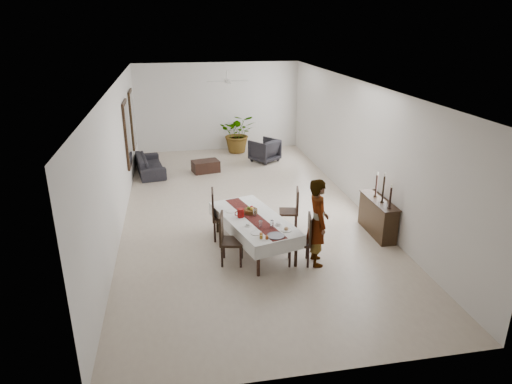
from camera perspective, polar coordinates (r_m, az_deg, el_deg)
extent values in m
cube|color=beige|center=(11.86, -1.52, -2.16)|extent=(6.00, 12.00, 0.00)
cube|color=white|center=(11.02, -1.68, 13.35)|extent=(6.00, 12.00, 0.02)
cube|color=silver|center=(17.15, -4.76, 10.54)|extent=(6.00, 0.02, 3.20)
cube|color=silver|center=(5.91, 7.61, -10.13)|extent=(6.00, 0.02, 3.20)
cube|color=silver|center=(11.29, -16.85, 4.35)|extent=(0.02, 12.00, 3.20)
cube|color=silver|center=(12.15, 12.60, 5.86)|extent=(0.02, 12.00, 3.20)
cube|color=black|center=(9.62, -0.30, -3.39)|extent=(1.51, 2.43, 0.05)
cylinder|color=black|center=(8.76, 0.30, -8.56)|extent=(0.08, 0.08, 0.66)
cylinder|color=black|center=(9.11, 5.01, -7.42)|extent=(0.08, 0.08, 0.66)
cylinder|color=black|center=(10.52, -4.87, -3.39)|extent=(0.08, 0.08, 0.66)
cylinder|color=black|center=(10.81, -0.78, -2.61)|extent=(0.08, 0.08, 0.66)
cube|color=white|center=(9.61, -0.30, -3.24)|extent=(1.72, 2.63, 0.01)
cube|color=white|center=(9.47, -3.31, -4.57)|extent=(0.66, 2.34, 0.28)
cube|color=white|center=(9.90, 2.58, -3.39)|extent=(0.66, 2.34, 0.28)
cube|color=silver|center=(8.70, 3.16, -6.96)|extent=(1.07, 0.30, 0.28)
cube|color=white|center=(10.68, -3.10, -1.53)|extent=(1.07, 0.30, 0.28)
cube|color=maroon|center=(9.61, -0.30, -3.19)|extent=(0.94, 2.35, 0.00)
cylinder|color=maroon|center=(9.60, -1.93, -2.63)|extent=(0.17, 0.17, 0.19)
torus|color=maroon|center=(9.57, -2.37, -2.71)|extent=(0.11, 0.05, 0.11)
cylinder|color=white|center=(9.13, 2.00, -4.02)|extent=(0.07, 0.07, 0.16)
cylinder|color=white|center=(9.12, 0.57, -4.04)|extent=(0.07, 0.07, 0.16)
cylinder|color=silver|center=(9.63, -0.17, -2.62)|extent=(0.07, 0.07, 0.16)
cylinder|color=white|center=(9.26, 2.79, -4.01)|extent=(0.08, 0.08, 0.06)
cylinder|color=silver|center=(9.27, 2.79, -4.13)|extent=(0.14, 0.14, 0.01)
cylinder|color=white|center=(9.22, -1.00, -4.10)|extent=(0.08, 0.08, 0.06)
cylinder|color=white|center=(9.23, -1.00, -4.23)|extent=(0.14, 0.14, 0.01)
cylinder|color=silver|center=(9.06, 3.80, -4.76)|extent=(0.23, 0.23, 0.01)
sphere|color=tan|center=(9.05, 3.80, -4.62)|extent=(0.08, 0.08, 0.08)
cylinder|color=silver|center=(8.92, 0.02, -5.14)|extent=(0.23, 0.23, 0.01)
cylinder|color=white|center=(9.93, -3.16, -2.38)|extent=(0.23, 0.23, 0.01)
cylinder|color=#47474C|center=(8.81, 2.49, -5.49)|extent=(0.34, 0.34, 0.02)
cylinder|color=#9B4516|center=(8.69, 1.37, -5.68)|extent=(0.06, 0.06, 0.07)
cylinder|color=#8B5D14|center=(8.69, 0.64, -5.65)|extent=(0.06, 0.06, 0.07)
cylinder|color=#964915|center=(8.79, 0.65, -5.35)|extent=(0.06, 0.06, 0.07)
cylinder|color=brown|center=(9.80, -0.65, -2.40)|extent=(0.28, 0.28, 0.09)
sphere|color=maroon|center=(9.80, -0.55, -1.96)|extent=(0.08, 0.08, 0.08)
sphere|color=olive|center=(9.78, -0.92, -2.00)|extent=(0.08, 0.08, 0.08)
sphere|color=gold|center=(9.74, -0.53, -2.12)|extent=(0.08, 0.08, 0.08)
cube|color=black|center=(9.18, 5.37, -6.26)|extent=(0.53, 0.53, 0.05)
cylinder|color=black|center=(9.15, 6.53, -8.15)|extent=(0.05, 0.05, 0.44)
cylinder|color=black|center=(9.46, 6.36, -7.09)|extent=(0.05, 0.05, 0.44)
cylinder|color=black|center=(9.12, 4.24, -8.14)|extent=(0.05, 0.05, 0.44)
cylinder|color=black|center=(9.44, 4.16, -7.08)|extent=(0.05, 0.05, 0.44)
cube|color=black|center=(9.06, 6.71, -4.57)|extent=(0.13, 0.44, 0.56)
cube|color=black|center=(10.59, 4.09, -2.49)|extent=(0.51, 0.51, 0.05)
cylinder|color=black|center=(10.54, 5.05, -4.06)|extent=(0.05, 0.05, 0.42)
cylinder|color=black|center=(10.85, 4.96, -3.28)|extent=(0.05, 0.05, 0.42)
cylinder|color=black|center=(10.52, 3.14, -4.04)|extent=(0.05, 0.05, 0.42)
cylinder|color=black|center=(10.84, 3.10, -3.26)|extent=(0.05, 0.05, 0.42)
cube|color=black|center=(10.49, 5.20, -1.03)|extent=(0.13, 0.43, 0.55)
cube|color=black|center=(9.15, -3.04, -6.22)|extent=(0.54, 0.54, 0.05)
cylinder|color=black|center=(9.45, -4.03, -7.03)|extent=(0.05, 0.05, 0.44)
cylinder|color=black|center=(9.12, -4.27, -8.11)|extent=(0.05, 0.05, 0.44)
cylinder|color=black|center=(9.42, -1.79, -7.09)|extent=(0.05, 0.05, 0.44)
cylinder|color=black|center=(9.09, -1.94, -8.17)|extent=(0.05, 0.05, 0.44)
cube|color=black|center=(9.04, -4.37, -4.46)|extent=(0.14, 0.45, 0.57)
cube|color=black|center=(10.17, -4.13, -3.15)|extent=(0.52, 0.52, 0.06)
cylinder|color=black|center=(10.46, -5.22, -4.10)|extent=(0.05, 0.05, 0.48)
cylinder|color=black|center=(10.10, -5.17, -5.04)|extent=(0.05, 0.05, 0.48)
cylinder|color=black|center=(10.47, -3.04, -4.01)|extent=(0.05, 0.05, 0.48)
cylinder|color=black|center=(10.11, -2.91, -4.95)|extent=(0.05, 0.05, 0.48)
cube|color=black|center=(10.04, -5.43, -1.47)|extent=(0.08, 0.49, 0.62)
imported|color=#989BA0|center=(9.04, 7.72, -3.77)|extent=(0.48, 0.68, 1.79)
cube|color=black|center=(10.76, 14.96, -3.08)|extent=(0.36, 1.33, 0.80)
cube|color=black|center=(10.60, 15.17, -1.03)|extent=(0.39, 1.39, 0.03)
cylinder|color=black|center=(10.19, 16.32, -1.89)|extent=(0.09, 0.09, 0.03)
cylinder|color=black|center=(10.11, 16.45, -0.66)|extent=(0.04, 0.04, 0.44)
cylinder|color=white|center=(10.02, 16.60, 0.72)|extent=(0.03, 0.03, 0.07)
cylinder|color=black|center=(10.48, 15.48, -1.16)|extent=(0.09, 0.09, 0.03)
cylinder|color=black|center=(10.38, 15.64, 0.39)|extent=(0.04, 0.04, 0.58)
cylinder|color=beige|center=(10.28, 15.81, 2.08)|extent=(0.03, 0.03, 0.07)
cylinder|color=black|center=(10.78, 14.69, -0.47)|extent=(0.09, 0.09, 0.03)
cylinder|color=black|center=(10.69, 14.81, 0.82)|extent=(0.04, 0.04, 0.49)
cylinder|color=beige|center=(10.61, 14.95, 2.24)|extent=(0.03, 0.03, 0.07)
imported|color=#262328|center=(14.99, -13.10, 3.39)|extent=(1.05, 2.04, 0.57)
imported|color=#252227|center=(15.81, 1.08, 5.23)|extent=(1.18, 1.19, 0.78)
cube|color=black|center=(14.83, -6.31, 3.22)|extent=(0.93, 0.72, 0.37)
imported|color=#254F1F|center=(16.90, -2.24, 7.37)|extent=(1.46, 1.32, 1.43)
cube|color=black|center=(13.41, -15.79, 6.96)|extent=(0.06, 1.05, 1.85)
cube|color=silver|center=(13.41, -15.64, 6.97)|extent=(0.01, 0.90, 1.70)
cube|color=black|center=(15.46, -15.19, 8.77)|extent=(0.06, 1.05, 1.85)
cube|color=silver|center=(15.45, -15.06, 8.78)|extent=(0.01, 0.90, 1.70)
cylinder|color=white|center=(13.99, -3.63, 14.48)|extent=(0.04, 0.04, 0.20)
cylinder|color=silver|center=(14.01, -3.61, 13.66)|extent=(0.16, 0.16, 0.08)
cube|color=white|center=(14.35, -3.78, 13.83)|extent=(0.10, 0.55, 0.01)
cube|color=white|center=(13.66, -3.42, 13.49)|extent=(0.10, 0.55, 0.01)
cube|color=beige|center=(14.05, -2.15, 13.71)|extent=(0.55, 0.10, 0.01)
cube|color=silver|center=(13.97, -5.07, 13.60)|extent=(0.55, 0.10, 0.01)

